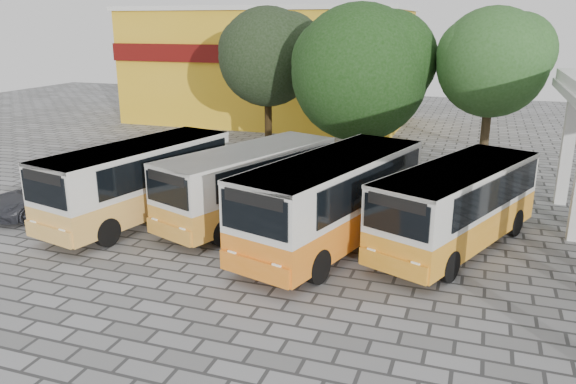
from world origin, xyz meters
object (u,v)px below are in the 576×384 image
at_px(bus_far_left, 139,177).
at_px(parked_car, 49,195).
at_px(bus_centre_right, 333,196).
at_px(bus_far_right, 458,202).
at_px(bus_centre_left, 249,180).

bearing_deg(bus_far_left, parked_car, -161.41).
height_order(bus_centre_right, parked_car, bus_centre_right).
distance_m(bus_far_left, bus_far_right, 11.48).
relative_size(bus_centre_left, bus_far_right, 0.99).
bearing_deg(bus_far_right, parked_car, -152.33).
bearing_deg(bus_centre_right, bus_far_left, -165.47).
xyz_separation_m(bus_far_left, bus_centre_right, (7.57, -0.21, 0.09)).
xyz_separation_m(bus_far_left, bus_far_right, (11.45, 0.92, -0.05)).
distance_m(bus_far_left, parked_car, 4.10).
distance_m(bus_far_left, bus_centre_left, 4.15).
relative_size(bus_centre_right, bus_far_right, 1.07).
relative_size(bus_far_left, bus_far_right, 1.01).
bearing_deg(bus_far_right, bus_centre_left, -159.41).
bearing_deg(parked_car, bus_centre_left, 32.90).
bearing_deg(bus_centre_left, bus_far_right, 18.46).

